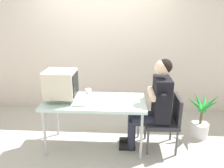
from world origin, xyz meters
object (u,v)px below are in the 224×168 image
at_px(office_chair, 166,119).
at_px(person_seated, 155,102).
at_px(crt_monitor, 61,84).
at_px(desk, 94,104).
at_px(potted_plant, 201,119).
at_px(desk_mug, 88,92).
at_px(keyboard, 82,100).

relative_size(office_chair, person_seated, 0.60).
relative_size(crt_monitor, office_chair, 0.53).
distance_m(desk, office_chair, 1.05).
bearing_deg(office_chair, potted_plant, 27.32).
relative_size(desk, office_chair, 1.77).
distance_m(desk, desk_mug, 0.25).
relative_size(keyboard, desk_mug, 4.21).
bearing_deg(office_chair, desk, -178.31).
height_order(desk, potted_plant, potted_plant).
distance_m(keyboard, potted_plant, 1.90).
height_order(crt_monitor, desk_mug, crt_monitor).
relative_size(crt_monitor, keyboard, 1.02).
bearing_deg(potted_plant, crt_monitor, -170.03).
height_order(desk, keyboard, keyboard).
bearing_deg(office_chair, desk_mug, 171.32).
distance_m(crt_monitor, keyboard, 0.37).
relative_size(office_chair, desk_mug, 8.04).
bearing_deg(person_seated, keyboard, -176.74).
bearing_deg(crt_monitor, person_seated, 2.20).
height_order(crt_monitor, keyboard, crt_monitor).
bearing_deg(keyboard, desk, 9.29).
bearing_deg(keyboard, desk_mug, 76.73).
height_order(keyboard, person_seated, person_seated).
bearing_deg(office_chair, keyboard, -177.21).
relative_size(keyboard, potted_plant, 0.57).
xyz_separation_m(desk, person_seated, (0.85, 0.03, 0.04)).
relative_size(crt_monitor, person_seated, 0.32).
height_order(desk, crt_monitor, crt_monitor).
bearing_deg(person_seated, potted_plant, 21.95).
bearing_deg(desk_mug, keyboard, -103.27).
bearing_deg(office_chair, crt_monitor, -178.06).
height_order(keyboard, desk_mug, desk_mug).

